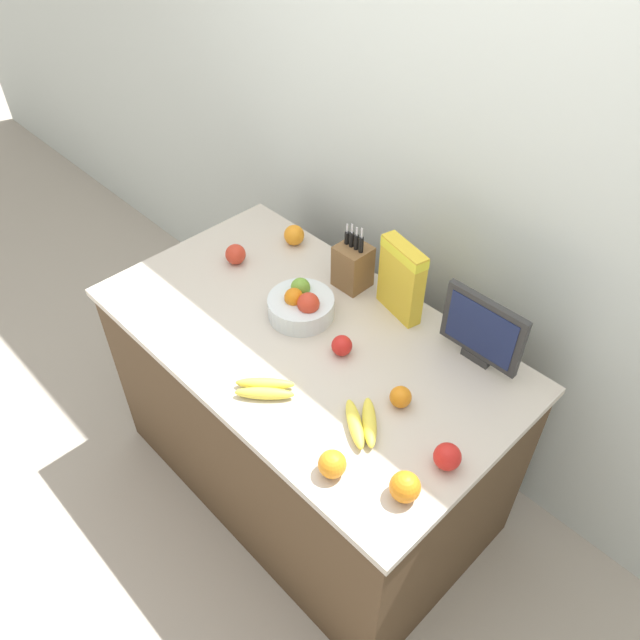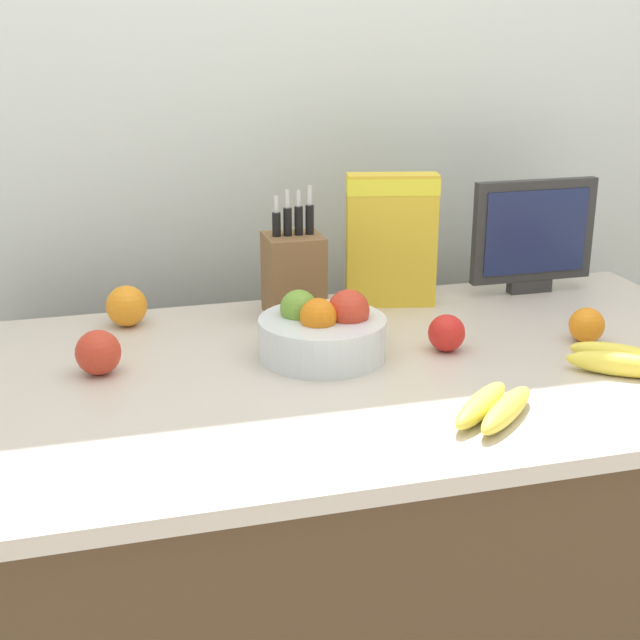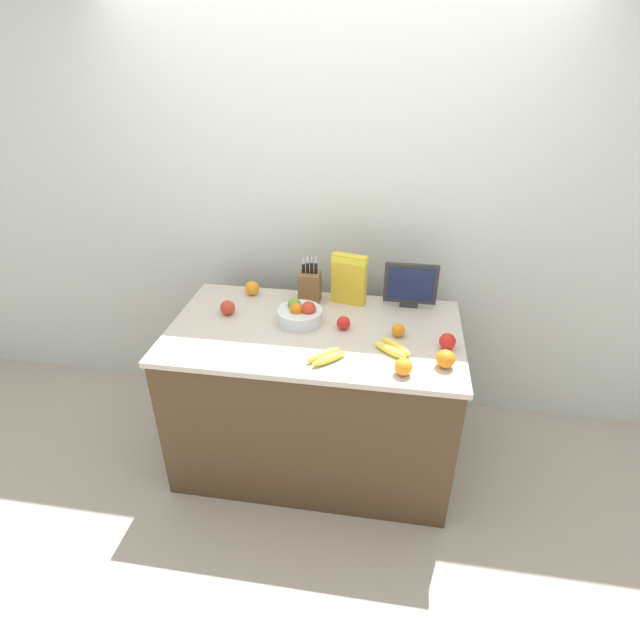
# 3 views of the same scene
# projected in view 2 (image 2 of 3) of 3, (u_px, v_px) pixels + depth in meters

# --- Properties ---
(wall_back) EXTENTS (9.00, 0.06, 2.60)m
(wall_back) POSITION_uv_depth(u_px,v_px,m) (292.00, 113.00, 2.15)
(wall_back) COLOR silver
(wall_back) RESTS_ON ground_plane
(counter) EXTENTS (1.56, 0.88, 0.90)m
(counter) POSITION_uv_depth(u_px,v_px,m) (372.00, 568.00, 1.82)
(counter) COLOR #4C3823
(counter) RESTS_ON ground_plane
(knife_block) EXTENTS (0.12, 0.12, 0.28)m
(knife_block) POSITION_uv_depth(u_px,v_px,m) (294.00, 274.00, 1.92)
(knife_block) COLOR brown
(knife_block) RESTS_ON counter
(small_monitor) EXTENTS (0.30, 0.03, 0.27)m
(small_monitor) POSITION_uv_depth(u_px,v_px,m) (534.00, 234.00, 2.06)
(small_monitor) COLOR #2D2D2D
(small_monitor) RESTS_ON counter
(cereal_box) EXTENTS (0.21, 0.10, 0.30)m
(cereal_box) POSITION_uv_depth(u_px,v_px,m) (391.00, 234.00, 1.96)
(cereal_box) COLOR gold
(cereal_box) RESTS_ON counter
(fruit_bowl) EXTENTS (0.24, 0.24, 0.13)m
(fruit_bowl) POSITION_uv_depth(u_px,v_px,m) (323.00, 332.00, 1.69)
(fruit_bowl) COLOR silver
(fruit_bowl) RESTS_ON counter
(banana_bunch_left) EXTENTS (0.20, 0.19, 0.04)m
(banana_bunch_left) POSITION_uv_depth(u_px,v_px,m) (494.00, 407.00, 1.44)
(banana_bunch_left) COLOR yellow
(banana_bunch_left) RESTS_ON counter
(banana_bunch_right) EXTENTS (0.20, 0.19, 0.04)m
(banana_bunch_right) POSITION_uv_depth(u_px,v_px,m) (621.00, 360.00, 1.63)
(banana_bunch_right) COLOR yellow
(banana_bunch_right) RESTS_ON counter
(apple_by_knife_block) EXTENTS (0.07, 0.07, 0.07)m
(apple_by_knife_block) POSITION_uv_depth(u_px,v_px,m) (447.00, 333.00, 1.73)
(apple_by_knife_block) COLOR red
(apple_by_knife_block) RESTS_ON counter
(apple_leftmost) EXTENTS (0.08, 0.08, 0.08)m
(apple_leftmost) POSITION_uv_depth(u_px,v_px,m) (98.00, 352.00, 1.61)
(apple_leftmost) COLOR red
(apple_leftmost) RESTS_ON counter
(orange_front_left) EXTENTS (0.09, 0.09, 0.09)m
(orange_front_left) POSITION_uv_depth(u_px,v_px,m) (127.00, 306.00, 1.87)
(orange_front_left) COLOR orange
(orange_front_left) RESTS_ON counter
(orange_front_center) EXTENTS (0.07, 0.07, 0.07)m
(orange_front_center) POSITION_uv_depth(u_px,v_px,m) (586.00, 325.00, 1.78)
(orange_front_center) COLOR orange
(orange_front_center) RESTS_ON counter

